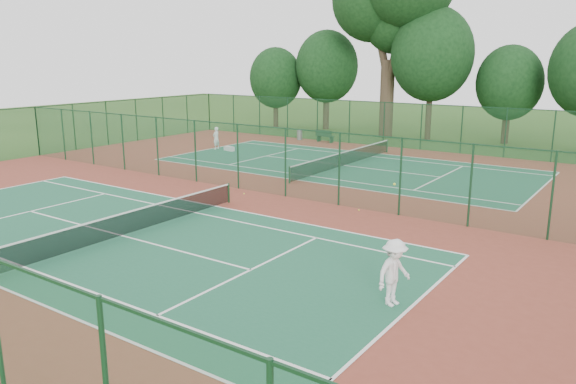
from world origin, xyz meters
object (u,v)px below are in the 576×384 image
(player_near, at_px, (394,273))
(bench, at_px, (325,136))
(trash_bin, at_px, (300,135))
(player_far, at_px, (216,138))
(kit_bag, at_px, (229,149))

(player_near, bearing_deg, bench, 50.13)
(player_near, relative_size, trash_bin, 2.28)
(player_far, xyz_separation_m, kit_bag, (1.29, -0.02, -0.69))
(bench, bearing_deg, player_near, -48.87)
(trash_bin, distance_m, bench, 2.47)
(bench, height_order, kit_bag, bench)
(player_near, bearing_deg, trash_bin, 53.69)
(kit_bag, bearing_deg, player_near, -28.77)
(player_near, xyz_separation_m, kit_bag, (-21.48, 18.10, -0.81))
(player_near, distance_m, player_far, 29.10)
(bench, distance_m, kit_bag, 8.71)
(player_near, relative_size, player_far, 1.14)
(trash_bin, xyz_separation_m, kit_bag, (-1.15, -7.89, -0.26))
(player_far, relative_size, bench, 1.00)
(bench, bearing_deg, trash_bin, -173.02)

